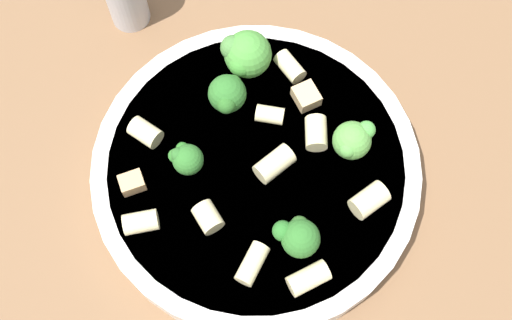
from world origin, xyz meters
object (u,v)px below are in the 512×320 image
object	(u,v)px
pasta_bowl	(256,171)
rigatoni_2	(141,222)
broccoli_floret_1	(245,55)
rigatoni_3	(145,132)
rigatoni_1	(369,200)
rigatoni_9	(290,67)
broccoli_floret_0	(186,159)
rigatoni_8	(309,278)
rigatoni_6	(252,264)
rigatoni_7	(208,217)
broccoli_floret_3	(299,237)
broccoli_floret_4	(353,140)
rigatoni_0	(274,164)
rigatoni_5	(270,115)
rigatoni_4	(316,133)
chicken_chunk_1	(306,96)
broccoli_floret_2	(229,94)
chicken_chunk_0	(132,183)

from	to	relation	value
pasta_bowl	rigatoni_2	xyz separation A→B (m)	(-0.02, 0.09, 0.02)
broccoli_floret_1	rigatoni_3	xyz separation A→B (m)	(-0.03, 0.09, -0.01)
rigatoni_1	rigatoni_9	xyz separation A→B (m)	(0.12, 0.02, -0.00)
broccoli_floret_0	rigatoni_8	distance (m)	0.12
rigatoni_6	rigatoni_7	size ratio (longest dim) A/B	1.44
pasta_bowl	broccoli_floret_3	distance (m)	0.08
broccoli_floret_4	rigatoni_6	distance (m)	0.12
rigatoni_0	rigatoni_7	world-z (taller)	same
broccoli_floret_4	rigatoni_5	xyz separation A→B (m)	(0.05, 0.05, -0.02)
rigatoni_9	rigatoni_7	bearing A→B (deg)	136.57
rigatoni_4	rigatoni_9	bearing A→B (deg)	0.48
broccoli_floret_4	rigatoni_9	xyz separation A→B (m)	(0.08, 0.02, -0.02)
rigatoni_3	chicken_chunk_1	size ratio (longest dim) A/B	1.18
chicken_chunk_1	broccoli_floret_2	bearing A→B (deg)	77.58
rigatoni_3	rigatoni_8	world-z (taller)	same
broccoli_floret_0	rigatoni_9	size ratio (longest dim) A/B	1.23
broccoli_floret_1	rigatoni_6	size ratio (longest dim) A/B	1.36
chicken_chunk_1	rigatoni_3	bearing A→B (deg)	87.34
chicken_chunk_1	chicken_chunk_0	bearing A→B (deg)	101.57
rigatoni_8	chicken_chunk_1	xyz separation A→B (m)	(0.14, -0.05, -0.00)
broccoli_floret_1	rigatoni_3	world-z (taller)	broccoli_floret_1
rigatoni_9	broccoli_floret_3	bearing A→B (deg)	163.81
broccoli_floret_1	rigatoni_1	xyz separation A→B (m)	(-0.14, -0.05, -0.01)
broccoli_floret_3	rigatoni_5	xyz separation A→B (m)	(0.10, -0.01, -0.02)
broccoli_floret_3	rigatoni_6	bearing A→B (deg)	97.90
broccoli_floret_1	rigatoni_1	size ratio (longest dim) A/B	1.53
rigatoni_0	rigatoni_6	size ratio (longest dim) A/B	1.00
rigatoni_1	chicken_chunk_1	distance (m)	0.10
pasta_bowl	rigatoni_3	bearing A→B (deg)	57.16
broccoli_floret_1	rigatoni_1	distance (m)	0.15
broccoli_floret_4	rigatoni_3	bearing A→B (deg)	67.87
rigatoni_5	rigatoni_6	bearing A→B (deg)	156.20
broccoli_floret_3	broccoli_floret_4	distance (m)	0.08
broccoli_floret_3	rigatoni_7	distance (m)	0.07
rigatoni_5	rigatoni_8	distance (m)	0.13
rigatoni_4	chicken_chunk_1	distance (m)	0.03
rigatoni_3	chicken_chunk_1	bearing A→B (deg)	-92.66
rigatoni_2	rigatoni_9	xyz separation A→B (m)	(0.09, -0.14, -0.00)
pasta_bowl	rigatoni_9	world-z (taller)	rigatoni_9
rigatoni_3	rigatoni_9	bearing A→B (deg)	-79.72
broccoli_floret_2	rigatoni_3	world-z (taller)	broccoli_floret_2
broccoli_floret_4	rigatoni_4	bearing A→B (deg)	45.97
broccoli_floret_0	rigatoni_0	world-z (taller)	broccoli_floret_0
rigatoni_2	rigatoni_7	size ratio (longest dim) A/B	1.20
rigatoni_3	chicken_chunk_0	bearing A→B (deg)	151.96
rigatoni_4	rigatoni_7	xyz separation A→B (m)	(-0.04, 0.10, -0.00)
rigatoni_5	broccoli_floret_1	bearing A→B (deg)	5.94
rigatoni_3	rigatoni_9	size ratio (longest dim) A/B	0.91
broccoli_floret_3	broccoli_floret_4	size ratio (longest dim) A/B	1.01
pasta_bowl	chicken_chunk_0	distance (m)	0.10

